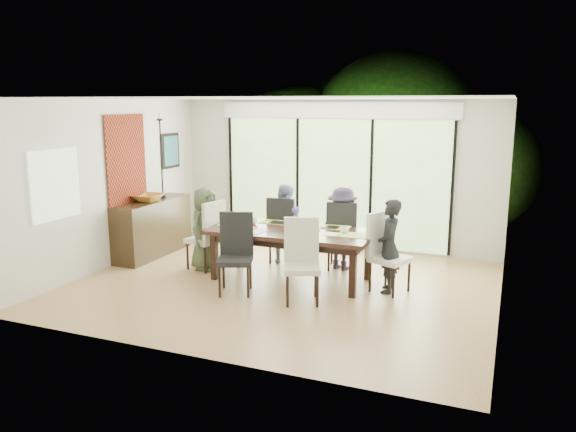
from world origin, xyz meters
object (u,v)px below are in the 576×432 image
at_px(chair_left_end, 204,234).
at_px(bowl, 148,198).
at_px(chair_near_left, 235,254).
at_px(person_far_left, 285,224).
at_px(person_far_right, 342,228).
at_px(laptop, 237,226).
at_px(table_top, 291,232).
at_px(vase, 296,225).
at_px(cup_b, 298,229).
at_px(person_left_end, 205,229).
at_px(chair_near_right, 302,262).
at_px(chair_right_end, 390,253).
at_px(chair_far_left, 285,229).
at_px(chair_far_right, 343,234).
at_px(sideboard, 153,228).
at_px(cup_c, 345,230).
at_px(person_right_end, 389,246).
at_px(cup_a, 253,221).

xyz_separation_m(chair_left_end, bowl, (-1.27, 0.30, 0.47)).
height_order(chair_near_left, person_far_left, person_far_left).
distance_m(person_far_right, laptop, 1.69).
xyz_separation_m(table_top, vase, (0.05, 0.05, 0.09)).
bearing_deg(chair_left_end, bowl, -89.04).
distance_m(laptop, cup_b, 1.00).
bearing_deg(person_left_end, chair_near_right, -106.12).
bearing_deg(cup_b, person_far_right, 66.73).
bearing_deg(chair_right_end, chair_far_left, 88.48).
xyz_separation_m(chair_near_right, bowl, (-3.27, 1.17, 0.47)).
xyz_separation_m(table_top, chair_far_right, (0.55, 0.85, -0.18)).
distance_m(vase, sideboard, 2.87).
bearing_deg(cup_c, table_top, -172.87).
xyz_separation_m(person_far_left, sideboard, (-2.32, -0.43, -0.18)).
distance_m(chair_near_right, person_right_end, 1.31).
height_order(person_far_left, laptop, person_far_left).
distance_m(table_top, chair_left_end, 1.51).
bearing_deg(person_far_left, chair_far_left, -83.52).
bearing_deg(chair_far_right, cup_b, 56.43).
height_order(chair_far_left, bowl, chair_far_left).
distance_m(cup_c, bowl, 3.59).
bearing_deg(cup_c, laptop, -173.09).
bearing_deg(person_left_end, chair_right_end, -82.40).
relative_size(chair_far_left, cup_b, 11.00).
height_order(table_top, chair_near_right, chair_near_right).
distance_m(person_far_left, vase, 0.94).
xyz_separation_m(chair_right_end, chair_near_left, (-2.00, -0.87, 0.00)).
height_order(table_top, bowl, bowl).
bearing_deg(sideboard, person_far_left, 10.43).
distance_m(chair_far_left, sideboard, 2.37).
relative_size(chair_right_end, person_far_left, 0.85).
bearing_deg(chair_right_end, cup_c, 103.91).
height_order(chair_far_left, person_far_right, person_far_right).
distance_m(chair_near_left, laptop, 0.87).
distance_m(chair_near_right, cup_a, 1.60).
xyz_separation_m(chair_far_left, person_right_end, (1.93, -0.85, 0.10)).
distance_m(chair_right_end, person_far_right, 1.27).
bearing_deg(cup_b, table_top, 146.31).
bearing_deg(sideboard, chair_far_right, 7.67).
xyz_separation_m(chair_far_left, chair_near_right, (0.95, -1.72, 0.00)).
relative_size(chair_far_left, person_far_right, 0.85).
distance_m(chair_far_left, chair_near_left, 1.72).
height_order(person_far_right, sideboard, person_far_right).
xyz_separation_m(laptop, cup_c, (1.65, 0.20, 0.04)).
relative_size(person_far_left, sideboard, 0.77).
height_order(person_right_end, cup_b, person_right_end).
height_order(chair_far_left, person_right_end, person_right_end).
bearing_deg(chair_right_end, cup_a, 108.13).
bearing_deg(vase, sideboard, 172.89).
relative_size(chair_far_right, person_left_end, 0.85).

